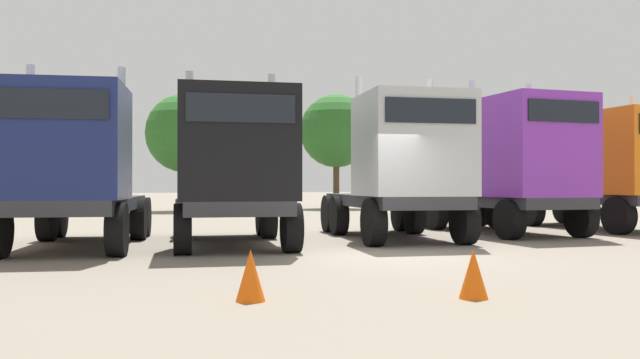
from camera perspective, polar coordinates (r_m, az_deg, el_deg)
ground at (r=13.20m, az=6.04°, el=-6.53°), size 200.00×200.00×0.00m
semi_truck_navy at (r=14.80m, az=-20.70°, el=1.01°), size 3.90×6.66×4.00m
semi_truck_black at (r=14.64m, az=-7.46°, el=1.11°), size 3.61×6.33×4.00m
semi_truck_silver at (r=16.37m, az=7.27°, el=1.20°), size 3.59×6.16×4.15m
semi_truck_purple at (r=19.01m, az=16.80°, el=1.30°), size 3.03×6.40×4.35m
semi_truck_orange at (r=21.83m, az=24.45°, el=0.74°), size 3.12×6.57×4.17m
traffic_cone_mid at (r=8.40m, az=13.11°, el=-7.94°), size 0.36×0.36×0.61m
traffic_cone_far at (r=8.05m, az=-6.02°, el=-8.23°), size 0.36×0.36×0.63m
oak_far_centre at (r=35.55m, az=-11.58°, el=3.92°), size 4.13×4.13×6.17m
oak_far_right at (r=38.68m, az=1.41°, el=4.19°), size 4.27×4.27×6.66m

